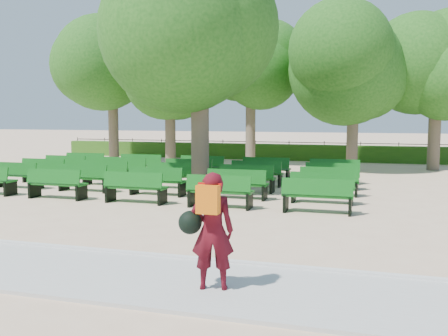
% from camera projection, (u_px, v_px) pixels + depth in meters
% --- Properties ---
extents(ground, '(120.00, 120.00, 0.00)m').
position_uv_depth(ground, '(182.00, 198.00, 15.47)').
color(ground, '#D7B28E').
extents(paving, '(30.00, 2.20, 0.06)m').
position_uv_depth(paving, '(21.00, 266.00, 8.41)').
color(paving, '#B6B6B1').
rests_on(paving, ground).
extents(curb, '(30.00, 0.12, 0.10)m').
position_uv_depth(curb, '(61.00, 248.00, 9.51)').
color(curb, silver).
rests_on(curb, ground).
extents(hedge, '(26.00, 0.70, 0.90)m').
position_uv_depth(hedge, '(271.00, 152.00, 28.76)').
color(hedge, '#2D5C17').
rests_on(hedge, ground).
extents(fence, '(26.00, 0.10, 1.02)m').
position_uv_depth(fence, '(272.00, 159.00, 29.19)').
color(fence, black).
rests_on(fence, ground).
extents(tree_line, '(21.80, 6.80, 7.04)m').
position_uv_depth(tree_line, '(255.00, 166.00, 24.99)').
color(tree_line, '#255F19').
rests_on(tree_line, ground).
extents(bench_array, '(1.89, 0.72, 1.16)m').
position_uv_depth(bench_array, '(175.00, 186.00, 17.54)').
color(bench_array, '#0F5915').
rests_on(bench_array, ground).
extents(tree_among, '(5.14, 5.14, 7.01)m').
position_uv_depth(tree_among, '(200.00, 52.00, 16.61)').
color(tree_among, brown).
rests_on(tree_among, ground).
extents(person, '(0.84, 0.55, 1.71)m').
position_uv_depth(person, '(210.00, 229.00, 7.17)').
color(person, '#490A13').
rests_on(person, ground).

